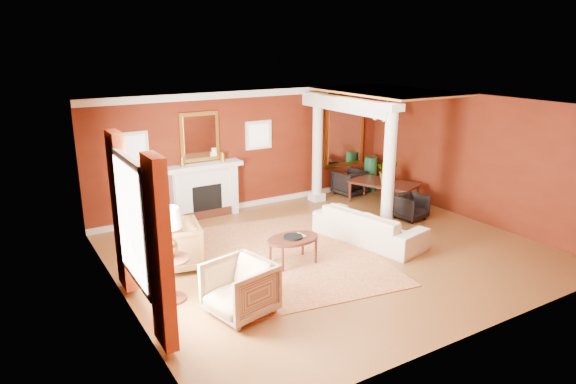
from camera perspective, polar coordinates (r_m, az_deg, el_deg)
ground at (r=10.31m, az=4.76°, el=-6.62°), size 8.00×8.00×0.00m
room_shell at (r=9.71m, az=5.04°, el=4.42°), size 8.04×7.04×2.92m
fireplace at (r=12.27m, az=-9.28°, el=0.20°), size 1.85×0.42×1.29m
overmantel_mirror at (r=12.11m, az=-9.79°, el=6.06°), size 0.95×0.07×1.15m
flank_window_left at (r=11.67m, az=-16.89°, el=4.71°), size 0.70×0.07×0.70m
flank_window_right at (r=12.77m, az=-3.28°, el=6.34°), size 0.70×0.07×0.70m
left_window at (r=7.71m, az=-16.41°, el=-3.97°), size 0.21×2.55×2.60m
column_front at (r=11.12m, az=11.16°, el=2.58°), size 0.36×0.36×2.80m
column_back at (r=13.19m, az=3.29°, el=5.01°), size 0.36×0.36×2.80m
header_beam at (r=12.12m, az=6.36°, el=9.65°), size 0.30×3.20×0.32m
amber_ceiling at (r=12.71m, az=11.02°, el=10.90°), size 2.30×3.40×0.04m
dining_mirror at (r=14.22m, az=6.29°, el=6.28°), size 1.30×0.07×1.70m
chandelier at (r=12.85m, az=10.88°, el=8.17°), size 0.60×0.62×0.75m
crown_trim at (r=12.51m, az=-4.38°, el=10.83°), size 8.00×0.08×0.16m
base_trim at (r=13.07m, az=-4.12°, el=-1.30°), size 8.00×0.08×0.12m
rug at (r=10.11m, az=0.14°, el=-6.98°), size 3.76×4.64×0.02m
sofa at (r=10.77m, az=9.00°, el=-3.11°), size 1.21×2.45×0.92m
armchair_leopard at (r=9.60m, az=-12.66°, el=-5.66°), size 1.04×1.09×0.97m
armchair_stripe at (r=7.91m, az=-5.39°, el=-10.38°), size 1.02×1.07×0.93m
coffee_table at (r=9.57m, az=0.57°, el=-5.36°), size 1.03×1.03×0.52m
coffee_book at (r=9.54m, az=0.79°, el=-4.34°), size 0.18×0.04×0.25m
side_table at (r=8.26m, az=-13.18°, el=-5.06°), size 0.63×0.63×1.57m
dining_table at (r=13.32m, az=10.64°, el=0.63°), size 1.18×1.77×0.93m
dining_chair_near at (r=12.34m, az=13.52°, el=-1.51°), size 0.72×0.68×0.65m
dining_chair_far at (r=14.04m, az=6.80°, el=1.20°), size 0.82×0.79×0.74m
green_urn at (r=14.49m, az=9.12°, el=1.62°), size 0.40×0.40×0.97m
potted_plant at (r=13.11m, az=11.05°, el=3.57°), size 0.61×0.67×0.49m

